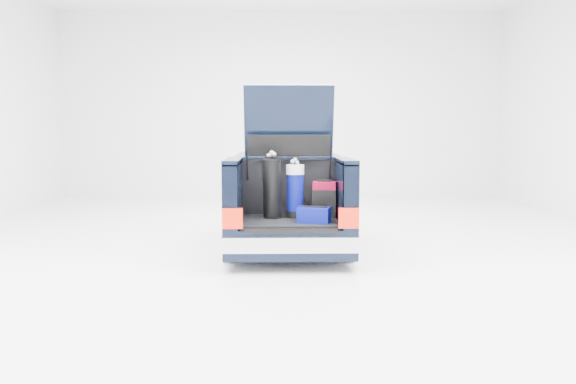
{
  "coord_description": "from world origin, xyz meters",
  "views": [
    {
      "loc": [
        -0.19,
        -9.81,
        1.86
      ],
      "look_at": [
        0.0,
        -0.5,
        0.88
      ],
      "focal_mm": 38.0,
      "sensor_mm": 36.0,
      "label": 1
    }
  ],
  "objects_px": {
    "blue_duffel": "(314,215)",
    "black_golf_bag": "(272,188)",
    "car": "(287,201)",
    "red_suitcase": "(324,200)",
    "blue_golf_bag": "(295,190)"
  },
  "relations": [
    {
      "from": "red_suitcase",
      "to": "blue_duffel",
      "type": "distance_m",
      "value": 0.51
    },
    {
      "from": "car",
      "to": "red_suitcase",
      "type": "distance_m",
      "value": 1.48
    },
    {
      "from": "blue_duffel",
      "to": "black_golf_bag",
      "type": "bearing_deg",
      "value": 159.83
    },
    {
      "from": "blue_duffel",
      "to": "car",
      "type": "bearing_deg",
      "value": 114.55
    },
    {
      "from": "car",
      "to": "red_suitcase",
      "type": "height_order",
      "value": "car"
    },
    {
      "from": "red_suitcase",
      "to": "blue_golf_bag",
      "type": "relative_size",
      "value": 0.63
    },
    {
      "from": "red_suitcase",
      "to": "car",
      "type": "bearing_deg",
      "value": 118.18
    },
    {
      "from": "black_golf_bag",
      "to": "blue_duffel",
      "type": "relative_size",
      "value": 1.95
    },
    {
      "from": "car",
      "to": "red_suitcase",
      "type": "bearing_deg",
      "value": -70.07
    },
    {
      "from": "car",
      "to": "black_golf_bag",
      "type": "xyz_separation_m",
      "value": [
        -0.24,
        -1.45,
        0.35
      ]
    },
    {
      "from": "black_golf_bag",
      "to": "blue_golf_bag",
      "type": "distance_m",
      "value": 0.34
    },
    {
      "from": "blue_golf_bag",
      "to": "blue_duffel",
      "type": "relative_size",
      "value": 1.75
    },
    {
      "from": "blue_golf_bag",
      "to": "red_suitcase",
      "type": "bearing_deg",
      "value": 15.26
    },
    {
      "from": "car",
      "to": "blue_duffel",
      "type": "distance_m",
      "value": 1.87
    },
    {
      "from": "car",
      "to": "red_suitcase",
      "type": "xyz_separation_m",
      "value": [
        0.5,
        -1.38,
        0.18
      ]
    }
  ]
}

